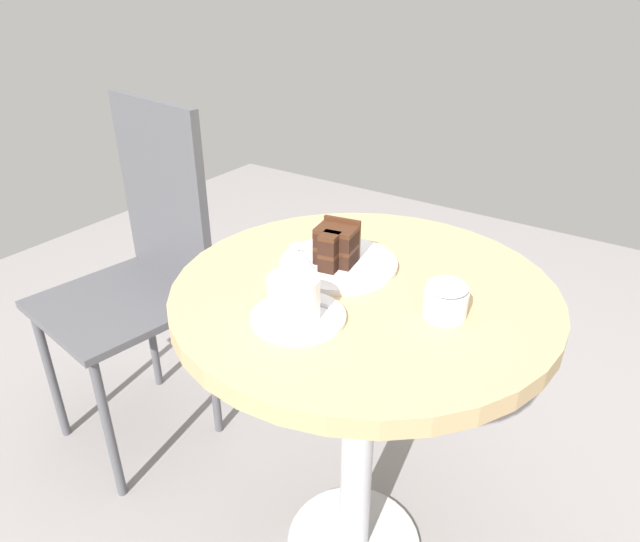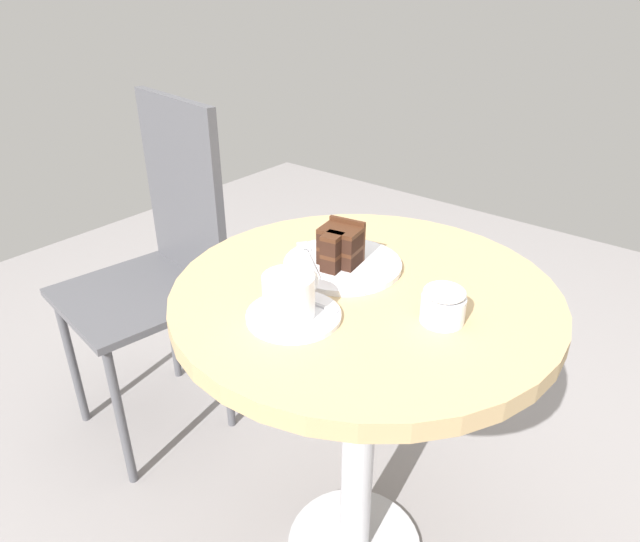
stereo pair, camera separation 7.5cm
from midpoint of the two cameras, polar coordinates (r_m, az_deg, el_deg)
The scene contains 10 objects.
cafe_table at distance 1.11m, azimuth 2.24°, elevation -7.15°, with size 0.71×0.71×0.72m.
saucer at distance 0.95m, azimuth -4.46°, elevation -4.62°, with size 0.16×0.16×0.01m.
coffee_cup at distance 0.92m, azimuth -4.91°, elevation -2.52°, with size 0.12×0.09×0.07m.
teaspoon at distance 0.96m, azimuth -1.98°, elevation -3.51°, with size 0.02×0.10×0.00m.
cake_plate at distance 1.11m, azimuth -0.10°, elevation 0.70°, with size 0.23×0.23×0.01m.
cake_slice at distance 1.08m, azimuth -0.42°, elevation 2.53°, with size 0.10×0.08×0.08m.
fork at distance 1.12m, azimuth -3.68°, elevation 1.49°, with size 0.11×0.13×0.00m.
napkin at distance 1.10m, azimuth 0.10°, elevation 0.30°, with size 0.20×0.18×0.00m.
cafe_chair at distance 1.60m, azimuth -18.56°, elevation 1.38°, with size 0.43×0.43×0.96m.
sugar_pot at distance 0.96m, azimuth 10.30°, elevation -2.77°, with size 0.07×0.07×0.07m.
Camera 1 is at (-0.80, -0.44, 1.24)m, focal length 32.00 mm.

